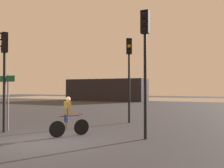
{
  "coord_description": "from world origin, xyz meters",
  "views": [
    {
      "loc": [
        5.93,
        -7.21,
        1.94
      ],
      "look_at": [
        0.5,
        5.0,
        2.2
      ],
      "focal_mm": 40.0,
      "sensor_mm": 36.0,
      "label": 1
    }
  ],
  "objects": [
    {
      "name": "traffic_light_near_right",
      "position": [
        3.19,
        2.12,
        3.44
      ],
      "size": [
        0.32,
        0.34,
        4.99
      ],
      "rotation": [
        0.0,
        0.0,
        3.13
      ],
      "color": "black",
      "rests_on": "ground"
    },
    {
      "name": "cyclist",
      "position": [
        0.14,
        1.39,
        0.82
      ],
      "size": [
        1.03,
        1.41,
        1.62
      ],
      "rotation": [
        0.0,
        0.0,
        -0.62
      ],
      "color": "black",
      "rests_on": "ground"
    },
    {
      "name": "distant_building",
      "position": [
        -11.39,
        29.5,
        1.75
      ],
      "size": [
        13.07,
        4.0,
        3.5
      ],
      "primitive_type": "cube",
      "color": "black",
      "rests_on": "ground"
    },
    {
      "name": "water_strip",
      "position": [
        0.0,
        39.5,
        0.0
      ],
      "size": [
        80.0,
        16.0,
        0.01
      ],
      "primitive_type": "cube",
      "color": "gray",
      "rests_on": "ground"
    },
    {
      "name": "direction_sign_post",
      "position": [
        -3.22,
        1.41,
        1.7
      ],
      "size": [
        1.09,
        0.18,
        2.6
      ],
      "rotation": [
        0.0,
        0.0,
        3.01
      ],
      "color": "slate",
      "rests_on": "ground"
    },
    {
      "name": "ground_plane",
      "position": [
        0.0,
        0.0,
        0.0
      ],
      "size": [
        120.0,
        120.0,
        0.0
      ],
      "primitive_type": "plane",
      "color": "#333338"
    },
    {
      "name": "traffic_light_center",
      "position": [
        1.02,
        6.25,
        3.34
      ],
      "size": [
        0.39,
        0.41,
        4.84
      ],
      "rotation": [
        0.0,
        0.0,
        3.54
      ],
      "color": "black",
      "rests_on": "ground"
    },
    {
      "name": "traffic_light_near_left",
      "position": [
        -3.03,
        1.02,
        3.11
      ],
      "size": [
        0.4,
        0.42,
        4.48
      ],
      "rotation": [
        0.0,
        0.0,
        2.58
      ],
      "color": "black",
      "rests_on": "ground"
    }
  ]
}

